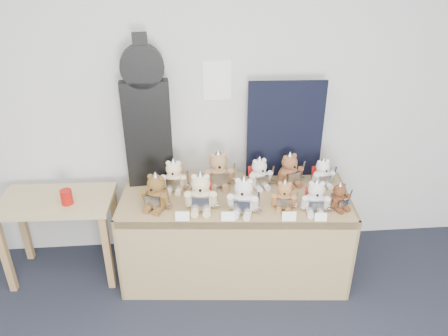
{
  "coord_description": "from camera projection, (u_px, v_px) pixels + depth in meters",
  "views": [
    {
      "loc": [
        0.05,
        -0.67,
        2.39
      ],
      "look_at": [
        0.27,
        1.99,
        0.99
      ],
      "focal_mm": 35.0,
      "sensor_mm": 36.0,
      "label": 1
    }
  ],
  "objects": [
    {
      "name": "room_shell",
      "position": [
        217.0,
        81.0,
        3.24
      ],
      "size": [
        6.0,
        6.0,
        6.0
      ],
      "color": "silver",
      "rests_on": "floor"
    },
    {
      "name": "display_table",
      "position": [
        235.0,
        217.0,
        3.24
      ],
      "size": [
        1.74,
        0.85,
        0.7
      ],
      "rotation": [
        0.0,
        0.0,
        -0.09
      ],
      "color": "#997D4E",
      "rests_on": "floor"
    },
    {
      "name": "side_table",
      "position": [
        58.0,
        213.0,
        3.27
      ],
      "size": [
        0.84,
        0.49,
        0.69
      ],
      "rotation": [
        0.0,
        0.0,
        -0.03
      ],
      "color": "tan",
      "rests_on": "floor"
    },
    {
      "name": "guitar_case",
      "position": [
        146.0,
        115.0,
        3.15
      ],
      "size": [
        0.35,
        0.13,
        1.13
      ],
      "rotation": [
        0.0,
        0.0,
        0.09
      ],
      "color": "black",
      "rests_on": "display_table"
    },
    {
      "name": "navy_board",
      "position": [
        285.0,
        130.0,
        3.33
      ],
      "size": [
        0.58,
        0.04,
        0.78
      ],
      "primitive_type": "cube",
      "rotation": [
        0.0,
        0.0,
        -0.04
      ],
      "color": "black",
      "rests_on": "display_table"
    },
    {
      "name": "red_cup",
      "position": [
        67.0,
        197.0,
        3.13
      ],
      "size": [
        0.08,
        0.08,
        0.11
      ],
      "primitive_type": "cylinder",
      "color": "#AA110B",
      "rests_on": "side_table"
    },
    {
      "name": "teddy_front_far_left",
      "position": [
        156.0,
        193.0,
        3.03
      ],
      "size": [
        0.23,
        0.23,
        0.29
      ],
      "rotation": [
        0.0,
        0.0,
        -0.41
      ],
      "color": "brown",
      "rests_on": "display_table"
    },
    {
      "name": "teddy_front_left",
      "position": [
        201.0,
        193.0,
        3.02
      ],
      "size": [
        0.26,
        0.22,
        0.31
      ],
      "rotation": [
        0.0,
        0.0,
        -0.07
      ],
      "color": "beige",
      "rests_on": "display_table"
    },
    {
      "name": "teddy_front_centre",
      "position": [
        243.0,
        197.0,
        2.98
      ],
      "size": [
        0.24,
        0.22,
        0.3
      ],
      "rotation": [
        0.0,
        0.0,
        -0.26
      ],
      "color": "silver",
      "rests_on": "display_table"
    },
    {
      "name": "teddy_front_right",
      "position": [
        284.0,
        196.0,
        3.04
      ],
      "size": [
        0.2,
        0.18,
        0.24
      ],
      "rotation": [
        0.0,
        0.0,
        -0.21
      ],
      "color": "#A36B3D",
      "rests_on": "display_table"
    },
    {
      "name": "teddy_front_far_right",
      "position": [
        315.0,
        198.0,
        3.0
      ],
      "size": [
        0.22,
        0.19,
        0.27
      ],
      "rotation": [
        0.0,
        0.0,
        -0.14
      ],
      "color": "silver",
      "rests_on": "display_table"
    },
    {
      "name": "teddy_front_end",
      "position": [
        339.0,
        198.0,
        3.04
      ],
      "size": [
        0.18,
        0.17,
        0.22
      ],
      "rotation": [
        0.0,
        0.0,
        0.41
      ],
      "color": "brown",
      "rests_on": "display_table"
    },
    {
      "name": "teddy_back_left",
      "position": [
        174.0,
        177.0,
        3.26
      ],
      "size": [
        0.22,
        0.19,
        0.27
      ],
      "rotation": [
        0.0,
        0.0,
        -0.11
      ],
      "color": "beige",
      "rests_on": "display_table"
    },
    {
      "name": "teddy_back_centre_left",
      "position": [
        219.0,
        171.0,
        3.3
      ],
      "size": [
        0.26,
        0.21,
        0.32
      ],
      "rotation": [
        0.0,
        0.0,
        0.05
      ],
      "color": "#A78053",
      "rests_on": "display_table"
    },
    {
      "name": "teddy_back_centre_right",
      "position": [
        259.0,
        174.0,
        3.3
      ],
      "size": [
        0.22,
        0.2,
        0.27
      ],
      "rotation": [
        0.0,
        0.0,
        0.28
      ],
      "color": "silver",
      "rests_on": "display_table"
    },
    {
      "name": "teddy_back_right",
      "position": [
        289.0,
        171.0,
        3.33
      ],
      "size": [
        0.24,
        0.23,
        0.29
      ],
      "rotation": [
        0.0,
        0.0,
        0.39
      ],
      "color": "brown",
      "rests_on": "display_table"
    },
    {
      "name": "teddy_back_end",
      "position": [
        322.0,
        174.0,
        3.32
      ],
      "size": [
        0.21,
        0.18,
        0.25
      ],
      "rotation": [
        0.0,
        0.0,
        0.21
      ],
      "color": "white",
      "rests_on": "display_table"
    },
    {
      "name": "teddy_back_far_left",
      "position": [
        177.0,
        175.0,
        3.31
      ],
      "size": [
        0.19,
        0.15,
        0.23
      ],
      "rotation": [
        0.0,
        0.0,
        -0.03
      ],
      "color": "#AB8150",
      "rests_on": "display_table"
    },
    {
      "name": "entry_card_a",
      "position": [
        182.0,
        216.0,
        2.92
      ],
      "size": [
        0.1,
        0.03,
        0.07
      ],
      "primitive_type": "cube",
      "rotation": [
        -0.24,
        0.0,
        -0.09
      ],
      "color": "white",
      "rests_on": "display_table"
    },
    {
      "name": "entry_card_b",
      "position": [
        228.0,
        216.0,
        2.92
      ],
      "size": [
        0.09,
        0.03,
        0.07
      ],
      "primitive_type": "cube",
      "rotation": [
        -0.24,
        0.0,
        -0.09
      ],
      "color": "white",
      "rests_on": "display_table"
    },
    {
      "name": "entry_card_c",
      "position": [
        289.0,
        216.0,
        2.92
      ],
      "size": [
        0.1,
        0.03,
        0.07
      ],
      "primitive_type": "cube",
      "rotation": [
        -0.24,
        0.0,
        -0.09
      ],
      "color": "white",
      "rests_on": "display_table"
    },
    {
      "name": "entry_card_d",
      "position": [
        321.0,
        217.0,
        2.92
      ],
      "size": [
        0.08,
        0.03,
        0.06
      ],
      "primitive_type": "cube",
      "rotation": [
        -0.24,
        0.0,
        -0.09
      ],
      "color": "white",
      "rests_on": "display_table"
    }
  ]
}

